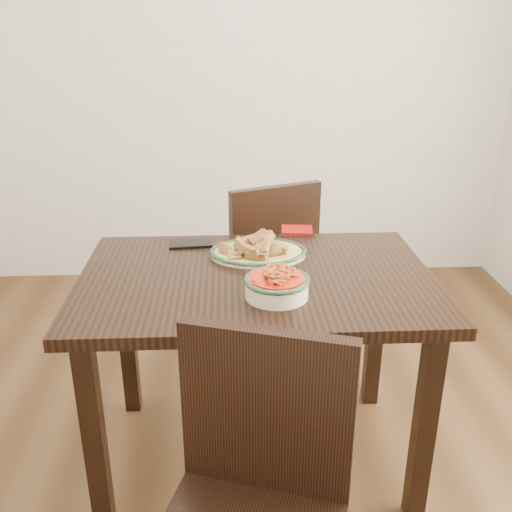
{
  "coord_description": "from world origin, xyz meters",
  "views": [
    {
      "loc": [
        0.04,
        -1.71,
        1.53
      ],
      "look_at": [
        0.13,
        0.04,
        0.81
      ],
      "focal_mm": 40.0,
      "sensor_mm": 36.0,
      "label": 1
    }
  ],
  "objects_px": {
    "chair_far": "(265,263)",
    "chair_near": "(255,499)",
    "fish_plate": "(258,244)",
    "smartphone": "(190,244)",
    "dining_table": "(256,302)",
    "noodle_bowl": "(277,284)"
  },
  "relations": [
    {
      "from": "fish_plate",
      "to": "smartphone",
      "type": "distance_m",
      "value": 0.28
    },
    {
      "from": "noodle_bowl",
      "to": "smartphone",
      "type": "distance_m",
      "value": 0.54
    },
    {
      "from": "chair_near",
      "to": "fish_plate",
      "type": "bearing_deg",
      "value": 104.02
    },
    {
      "from": "chair_far",
      "to": "smartphone",
      "type": "bearing_deg",
      "value": 30.73
    },
    {
      "from": "chair_near",
      "to": "fish_plate",
      "type": "relative_size",
      "value": 2.6
    },
    {
      "from": "fish_plate",
      "to": "chair_far",
      "type": "bearing_deg",
      "value": 83.62
    },
    {
      "from": "chair_near",
      "to": "fish_plate",
      "type": "xyz_separation_m",
      "value": [
        0.06,
        0.89,
        0.3
      ]
    },
    {
      "from": "chair_far",
      "to": "chair_near",
      "type": "xyz_separation_m",
      "value": [
        -0.11,
        -1.41,
        0.0
      ]
    },
    {
      "from": "fish_plate",
      "to": "smartphone",
      "type": "bearing_deg",
      "value": 154.67
    },
    {
      "from": "chair_near",
      "to": "fish_plate",
      "type": "distance_m",
      "value": 0.94
    },
    {
      "from": "chair_near",
      "to": "smartphone",
      "type": "height_order",
      "value": "chair_near"
    },
    {
      "from": "fish_plate",
      "to": "smartphone",
      "type": "xyz_separation_m",
      "value": [
        -0.25,
        0.12,
        -0.04
      ]
    },
    {
      "from": "smartphone",
      "to": "chair_near",
      "type": "bearing_deg",
      "value": -84.6
    },
    {
      "from": "dining_table",
      "to": "chair_near",
      "type": "xyz_separation_m",
      "value": [
        -0.04,
        -0.72,
        -0.15
      ]
    },
    {
      "from": "fish_plate",
      "to": "noodle_bowl",
      "type": "relative_size",
      "value": 1.68
    },
    {
      "from": "chair_near",
      "to": "smartphone",
      "type": "distance_m",
      "value": 1.06
    },
    {
      "from": "dining_table",
      "to": "noodle_bowl",
      "type": "height_order",
      "value": "noodle_bowl"
    },
    {
      "from": "dining_table",
      "to": "chair_far",
      "type": "relative_size",
      "value": 1.32
    },
    {
      "from": "chair_far",
      "to": "smartphone",
      "type": "height_order",
      "value": "chair_far"
    },
    {
      "from": "chair_near",
      "to": "smartphone",
      "type": "xyz_separation_m",
      "value": [
        -0.19,
        1.01,
        0.26
      ]
    },
    {
      "from": "dining_table",
      "to": "fish_plate",
      "type": "distance_m",
      "value": 0.23
    },
    {
      "from": "dining_table",
      "to": "noodle_bowl",
      "type": "bearing_deg",
      "value": -71.93
    }
  ]
}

